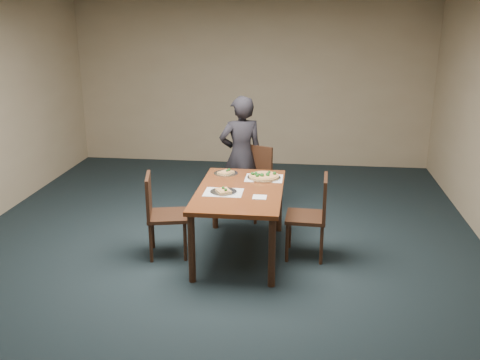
# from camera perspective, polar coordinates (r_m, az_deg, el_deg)

# --- Properties ---
(ground) EXTENTS (8.00, 8.00, 0.00)m
(ground) POSITION_cam_1_polar(r_m,az_deg,el_deg) (5.71, -2.92, -8.99)
(ground) COLOR black
(ground) RESTS_ON ground
(room_shell) EXTENTS (8.00, 8.00, 8.00)m
(room_shell) POSITION_cam_1_polar(r_m,az_deg,el_deg) (5.18, -3.22, 8.49)
(room_shell) COLOR tan
(room_shell) RESTS_ON ground
(dining_table) EXTENTS (0.90, 1.50, 0.75)m
(dining_table) POSITION_cam_1_polar(r_m,az_deg,el_deg) (5.70, 0.00, -1.84)
(dining_table) COLOR #562611
(dining_table) RESTS_ON ground
(chair_far) EXTENTS (0.56, 0.56, 0.91)m
(chair_far) POSITION_cam_1_polar(r_m,az_deg,el_deg) (6.86, 1.42, 0.29)
(chair_far) COLOR black
(chair_far) RESTS_ON ground
(chair_left) EXTENTS (0.50, 0.50, 0.91)m
(chair_left) POSITION_cam_1_polar(r_m,az_deg,el_deg) (5.80, -8.53, -3.22)
(chair_left) COLOR black
(chair_left) RESTS_ON ground
(chair_right) EXTENTS (0.44, 0.44, 0.91)m
(chair_right) POSITION_cam_1_polar(r_m,az_deg,el_deg) (5.74, 7.84, -3.39)
(chair_right) COLOR black
(chair_right) RESTS_ON ground
(diner) EXTENTS (0.66, 0.55, 1.55)m
(diner) POSITION_cam_1_polar(r_m,az_deg,el_deg) (6.86, 0.11, 2.58)
(diner) COLOR black
(diner) RESTS_ON ground
(placemat_main) EXTENTS (0.42, 0.32, 0.00)m
(placemat_main) POSITION_cam_1_polar(r_m,az_deg,el_deg) (6.04, 2.57, 0.20)
(placemat_main) COLOR white
(placemat_main) RESTS_ON dining_table
(placemat_near) EXTENTS (0.40, 0.30, 0.00)m
(placemat_near) POSITION_cam_1_polar(r_m,az_deg,el_deg) (5.57, -1.78, -1.32)
(placemat_near) COLOR white
(placemat_near) RESTS_ON dining_table
(pizza_pan) EXTENTS (0.38, 0.38, 0.07)m
(pizza_pan) POSITION_cam_1_polar(r_m,az_deg,el_deg) (6.03, 2.55, 0.41)
(pizza_pan) COLOR silver
(pizza_pan) RESTS_ON dining_table
(slice_plate_near) EXTENTS (0.28, 0.28, 0.06)m
(slice_plate_near) POSITION_cam_1_polar(r_m,az_deg,el_deg) (5.56, -1.77, -1.20)
(slice_plate_near) COLOR silver
(slice_plate_near) RESTS_ON dining_table
(slice_plate_far) EXTENTS (0.28, 0.28, 0.06)m
(slice_plate_far) POSITION_cam_1_polar(r_m,az_deg,el_deg) (6.20, -1.51, 0.78)
(slice_plate_far) COLOR silver
(slice_plate_far) RESTS_ON dining_table
(napkin) EXTENTS (0.14, 0.14, 0.01)m
(napkin) POSITION_cam_1_polar(r_m,az_deg,el_deg) (5.42, 2.10, -1.84)
(napkin) COLOR white
(napkin) RESTS_ON dining_table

